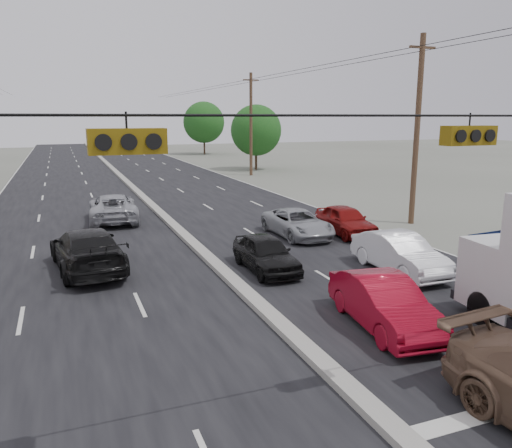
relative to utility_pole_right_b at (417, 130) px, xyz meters
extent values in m
plane|color=#606356|center=(-12.50, -15.00, -5.11)|extent=(200.00, 200.00, 0.00)
cube|color=black|center=(-12.50, 15.00, -5.11)|extent=(20.00, 160.00, 0.02)
cube|color=gray|center=(-12.50, 15.00, -5.01)|extent=(0.50, 160.00, 0.20)
cylinder|color=#422D1E|center=(0.00, 0.00, -0.11)|extent=(0.30, 0.30, 10.00)
cube|color=#422D1E|center=(0.00, 0.00, 4.19)|extent=(1.60, 0.12, 0.12)
cylinder|color=#422D1E|center=(0.00, 25.00, -0.11)|extent=(0.30, 0.30, 10.00)
cube|color=#422D1E|center=(0.00, 25.00, 4.19)|extent=(1.60, 0.12, 0.12)
cylinder|color=black|center=(-12.50, -15.00, 0.69)|extent=(25.00, 0.04, 0.04)
cube|color=#72590C|center=(-17.00, -15.00, 0.34)|extent=(1.05, 0.30, 0.35)
cube|color=#72590C|center=(-11.00, -15.00, 0.34)|extent=(1.05, 0.30, 0.35)
cylinder|color=#382619|center=(2.50, 30.00, -3.85)|extent=(0.28, 0.28, 2.52)
sphere|color=#144B17|center=(2.50, 30.00, -0.77)|extent=(5.60, 5.60, 5.60)
cylinder|color=#382619|center=(3.50, 55.00, -3.67)|extent=(0.28, 0.28, 2.88)
sphere|color=#144B17|center=(3.50, 55.00, -0.15)|extent=(6.40, 6.40, 6.40)
cylinder|color=black|center=(-7.07, -12.08, -4.62)|extent=(0.42, 1.01, 0.98)
imported|color=maroon|center=(-9.82, -11.22, -4.39)|extent=(2.05, 4.53, 1.44)
imported|color=black|center=(-10.85, -5.15, -4.42)|extent=(1.64, 4.03, 1.37)
imported|color=white|center=(-6.25, -7.19, -4.37)|extent=(1.62, 4.50, 1.48)
imported|color=#979A9E|center=(-7.25, -0.51, -4.45)|extent=(2.27, 4.75, 1.31)
imported|color=maroon|center=(-4.87, -1.06, -4.38)|extent=(1.87, 4.31, 1.45)
imported|color=black|center=(-17.19, -2.64, -4.29)|extent=(2.88, 5.85, 1.64)
imported|color=#9E9FA5|center=(-15.33, 6.55, -4.34)|extent=(2.89, 5.66, 1.53)
camera|label=1|loc=(-17.87, -22.08, 0.67)|focal=35.00mm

